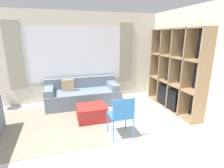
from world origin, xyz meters
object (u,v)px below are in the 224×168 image
object	(u,v)px
couch_main	(82,95)
ottoman	(92,113)
folding_chair	(121,114)
shelving_unit	(175,72)

from	to	relation	value
couch_main	ottoman	size ratio (longest dim) A/B	3.01
couch_main	folding_chair	world-z (taller)	folding_chair
ottoman	folding_chair	world-z (taller)	folding_chair
shelving_unit	couch_main	distance (m)	2.73
shelving_unit	ottoman	size ratio (longest dim) A/B	3.14
shelving_unit	ottoman	distance (m)	2.49
shelving_unit	folding_chair	xyz separation A→B (m)	(-1.91, -0.99, -0.53)
couch_main	ottoman	xyz separation A→B (m)	(0.08, -1.10, -0.11)
couch_main	ottoman	bearing A→B (deg)	-86.03
couch_main	folding_chair	bearing A→B (deg)	-75.87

